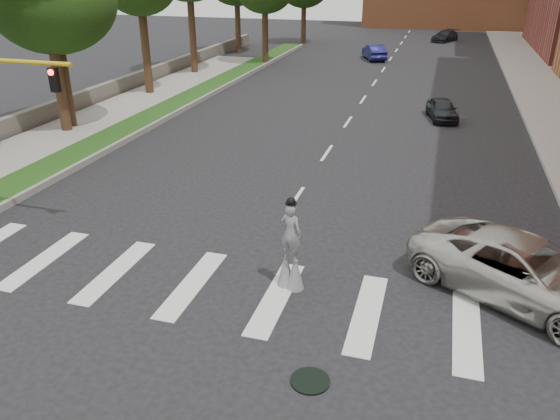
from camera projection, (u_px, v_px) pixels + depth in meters
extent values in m
plane|color=black|center=(220.00, 310.00, 14.84)|extent=(160.00, 160.00, 0.00)
cube|color=#1A4012|center=(172.00, 107.00, 35.20)|extent=(2.00, 60.00, 0.25)
cube|color=gray|center=(186.00, 108.00, 34.92)|extent=(0.20, 60.00, 0.28)
cube|color=gray|center=(26.00, 150.00, 27.26)|extent=(4.00, 60.00, 0.18)
cube|color=#5A554D|center=(113.00, 89.00, 38.18)|extent=(0.50, 56.00, 1.10)
cylinder|color=black|center=(310.00, 381.00, 12.31)|extent=(0.90, 0.90, 0.04)
cylinder|color=gold|center=(0.00, 61.00, 17.21)|extent=(5.20, 0.14, 0.14)
cube|color=black|center=(54.00, 80.00, 16.93)|extent=(0.28, 0.18, 0.75)
cylinder|color=#FF0C0C|center=(51.00, 72.00, 16.74)|extent=(0.18, 0.06, 0.18)
cylinder|color=#382416|center=(295.00, 275.00, 15.67)|extent=(0.07, 0.07, 0.87)
cylinder|color=#382416|center=(286.00, 272.00, 15.83)|extent=(0.07, 0.07, 0.87)
cone|color=slate|center=(295.00, 272.00, 15.63)|extent=(0.52, 0.52, 1.09)
cone|color=slate|center=(286.00, 269.00, 15.79)|extent=(0.52, 0.52, 1.09)
imported|color=slate|center=(291.00, 233.00, 15.21)|extent=(0.74, 0.59, 1.77)
sphere|color=black|center=(291.00, 202.00, 14.81)|extent=(0.26, 0.26, 0.26)
cylinder|color=black|center=(291.00, 203.00, 14.84)|extent=(0.34, 0.34, 0.02)
cube|color=yellow|center=(294.00, 215.00, 15.11)|extent=(0.22, 0.05, 0.10)
imported|color=beige|center=(524.00, 270.00, 15.07)|extent=(6.87, 5.71, 1.74)
imported|color=black|center=(442.00, 109.00, 32.61)|extent=(2.26, 3.86, 1.23)
imported|color=navy|center=(374.00, 52.00, 52.61)|extent=(2.99, 4.64, 1.44)
imported|color=black|center=(445.00, 36.00, 64.70)|extent=(3.45, 4.81, 1.29)
cylinder|color=#382416|center=(57.00, 70.00, 28.85)|extent=(0.56, 0.56, 6.86)
cylinder|color=#382416|center=(146.00, 50.00, 37.64)|extent=(0.56, 0.56, 6.17)
cylinder|color=#382416|center=(192.00, 31.00, 44.73)|extent=(0.56, 0.56, 6.89)
cylinder|color=#382416|center=(238.00, 24.00, 55.70)|extent=(0.56, 0.56, 5.67)
cylinder|color=#382416|center=(265.00, 35.00, 49.25)|extent=(0.56, 0.56, 5.32)
cylinder|color=#382416|center=(304.00, 21.00, 62.40)|extent=(0.56, 0.56, 4.86)
cylinder|color=#382416|center=(65.00, 82.00, 29.98)|extent=(0.56, 0.56, 5.27)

